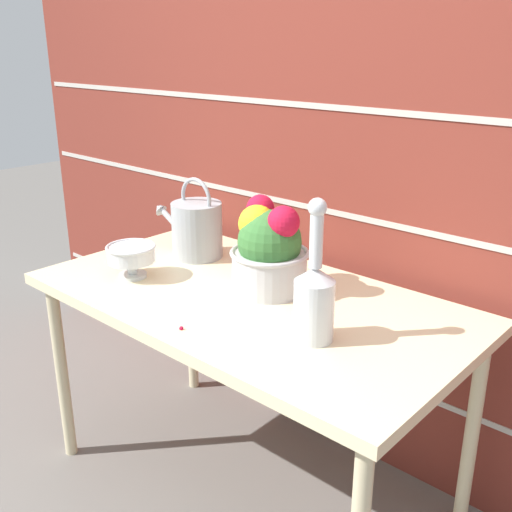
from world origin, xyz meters
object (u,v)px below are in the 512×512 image
Objects in this scene: watering_can at (196,228)px; crystal_pedestal_bowl at (131,255)px; glass_decanter at (314,296)px; flower_planter at (269,249)px.

watering_can is 0.29m from crystal_pedestal_bowl.
glass_decanter reaches higher than watering_can.
crystal_pedestal_bowl is at bearing -91.52° from watering_can.
flower_planter is at bearing -8.99° from watering_can.
crystal_pedestal_bowl is 0.72m from glass_decanter.
glass_decanter is at bearing -18.62° from watering_can.
crystal_pedestal_bowl is 0.56× the size of flower_planter.
flower_planter is 0.36m from glass_decanter.
crystal_pedestal_bowl is (-0.01, -0.29, -0.03)m from watering_can.
flower_planter reaches higher than crystal_pedestal_bowl.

